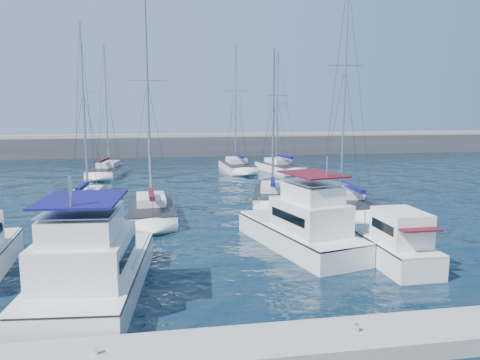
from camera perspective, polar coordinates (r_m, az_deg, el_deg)
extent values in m
plane|color=black|center=(25.99, 4.07, -8.29)|extent=(220.00, 220.00, 0.00)
cube|color=#424244|center=(76.62, -5.31, 3.84)|extent=(160.00, 6.00, 4.00)
cube|color=gray|center=(76.47, -5.34, 5.48)|extent=(160.00, 1.20, 0.50)
cube|color=gray|center=(16.19, 13.97, -18.44)|extent=(40.00, 2.20, 0.60)
cylinder|color=silver|center=(14.94, -17.20, -19.19)|extent=(0.16, 0.16, 0.25)
cylinder|color=silver|center=(16.00, 14.03, -17.08)|extent=(0.16, 0.16, 0.25)
cube|color=silver|center=(20.80, -17.30, -11.98)|extent=(4.67, 9.98, 1.60)
cube|color=#262628|center=(20.55, -17.40, -10.02)|extent=(4.75, 9.99, 0.08)
cube|color=silver|center=(19.20, -18.31, -8.73)|extent=(3.62, 4.76, 1.60)
cube|color=black|center=(19.17, -18.32, -8.51)|extent=(3.60, 3.88, 0.45)
cube|color=silver|center=(18.68, -18.64, -5.25)|extent=(2.85, 3.36, 0.90)
cube|color=#0E0D4C|center=(18.47, -18.79, -2.24)|extent=(3.21, 3.84, 0.08)
cube|color=silver|center=(26.25, 7.11, -7.26)|extent=(5.25, 9.49, 1.60)
cube|color=#262628|center=(26.05, 7.15, -5.67)|extent=(5.31, 9.50, 0.08)
cube|color=silver|center=(24.95, 8.49, -4.34)|extent=(3.61, 4.69, 1.60)
cube|color=black|center=(24.93, 8.49, -4.16)|extent=(3.45, 3.90, 0.45)
cube|color=silver|center=(24.53, 8.81, -1.59)|extent=(2.78, 3.35, 0.90)
cube|color=#470E17|center=(24.37, 8.86, 0.72)|extent=(3.14, 3.82, 0.08)
cube|color=white|center=(24.68, 18.06, -8.68)|extent=(2.32, 5.80, 1.60)
cube|color=#262628|center=(24.47, 18.14, -7.01)|extent=(2.36, 5.80, 0.08)
cube|color=white|center=(23.67, 19.05, -5.46)|extent=(1.95, 2.69, 1.60)
cube|color=black|center=(23.65, 19.06, -5.27)|extent=(1.99, 2.16, 0.45)
cube|color=#470E17|center=(22.71, 20.40, -5.35)|extent=(1.83, 1.78, 0.07)
cube|color=silver|center=(37.33, -18.18, -2.95)|extent=(3.43, 6.99, 1.30)
cube|color=#262628|center=(37.21, -18.23, -2.00)|extent=(3.49, 7.00, 0.06)
cube|color=silver|center=(37.57, -18.12, -1.40)|extent=(2.13, 3.10, 0.55)
cylinder|color=silver|center=(37.27, -18.52, 8.38)|extent=(0.18, 0.18, 12.37)
cylinder|color=silver|center=(36.08, -18.63, -0.95)|extent=(0.34, 3.41, 0.12)
cube|color=#0E0D4C|center=(35.96, -18.67, -0.74)|extent=(0.54, 3.08, 0.28)
cube|color=white|center=(33.21, -10.75, -4.09)|extent=(3.36, 7.98, 1.30)
cube|color=#262628|center=(33.08, -10.78, -3.03)|extent=(3.42, 7.99, 0.06)
cube|color=white|center=(33.50, -10.82, -2.33)|extent=(2.10, 3.52, 0.55)
cylinder|color=silver|center=(33.18, -11.18, 9.52)|extent=(0.18, 0.18, 13.37)
cylinder|color=silver|center=(31.76, -10.75, -1.92)|extent=(0.30, 3.93, 0.12)
cube|color=#470E17|center=(31.63, -10.76, -1.69)|extent=(0.51, 3.55, 0.28)
cube|color=silver|center=(37.87, 3.98, -2.36)|extent=(4.57, 7.90, 1.30)
cube|color=#262628|center=(37.75, 3.99, -1.43)|extent=(4.62, 7.91, 0.06)
cube|color=silver|center=(38.15, 3.99, -0.83)|extent=(2.60, 3.60, 0.55)
cylinder|color=silver|center=(37.90, 4.08, 7.64)|extent=(0.18, 0.18, 10.83)
cylinder|color=silver|center=(36.51, 4.01, -0.39)|extent=(0.99, 3.64, 0.12)
cube|color=#0E0D4C|center=(36.38, 4.01, -0.19)|extent=(1.13, 3.33, 0.28)
cube|color=white|center=(36.31, 12.64, -3.05)|extent=(3.45, 9.05, 1.30)
cube|color=#262628|center=(36.19, 12.67, -2.07)|extent=(3.51, 9.05, 0.06)
cube|color=white|center=(36.65, 12.39, -1.42)|extent=(2.17, 3.99, 0.55)
cylinder|color=silver|center=(36.43, 12.63, 11.05)|extent=(0.18, 0.18, 15.47)
cylinder|color=silver|center=(34.80, 13.48, -1.07)|extent=(0.30, 4.47, 0.12)
cube|color=#0E0D4C|center=(34.69, 13.55, -0.86)|extent=(0.51, 4.03, 0.28)
cube|color=silver|center=(54.96, -15.85, 0.83)|extent=(4.04, 8.17, 1.30)
cube|color=#262628|center=(54.88, -15.88, 1.48)|extent=(4.10, 8.17, 0.06)
cube|color=silver|center=(55.31, -15.78, 1.87)|extent=(2.40, 3.66, 0.55)
cylinder|color=silver|center=(55.22, -16.00, 8.87)|extent=(0.18, 0.18, 13.08)
cylinder|color=silver|center=(53.64, -16.22, 2.24)|extent=(0.65, 3.90, 0.12)
cube|color=#470E17|center=(53.53, -16.25, 2.38)|extent=(0.83, 3.54, 0.28)
cube|color=white|center=(56.96, -0.36, 1.44)|extent=(3.46, 8.43, 1.30)
cube|color=#262628|center=(56.88, -0.36, 2.07)|extent=(3.52, 8.43, 0.06)
cube|color=white|center=(57.35, -0.47, 2.44)|extent=(2.17, 3.72, 0.55)
cylinder|color=silver|center=(57.30, -0.54, 9.46)|extent=(0.18, 0.18, 13.61)
cylinder|color=silver|center=(55.58, -0.09, 2.81)|extent=(0.30, 4.15, 0.12)
cube|color=#0E0D4C|center=(55.46, -0.07, 2.95)|extent=(0.51, 3.75, 0.28)
cube|color=silver|center=(56.38, 4.84, 1.33)|extent=(4.61, 8.26, 1.30)
cube|color=#262628|center=(56.30, 4.85, 1.96)|extent=(4.66, 8.28, 0.06)
cube|color=silver|center=(56.70, 4.63, 2.34)|extent=(2.64, 3.75, 0.55)
cylinder|color=silver|center=(56.59, 4.57, 8.97)|extent=(0.18, 0.18, 12.68)
cylinder|color=silver|center=(55.17, 5.41, 2.72)|extent=(0.95, 3.84, 0.12)
cube|color=#0E0D4C|center=(55.07, 5.46, 2.87)|extent=(1.10, 3.50, 0.28)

